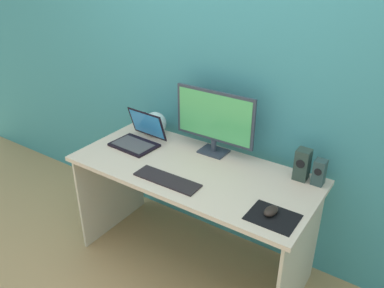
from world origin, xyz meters
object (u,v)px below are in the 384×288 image
(speaker_near_monitor, at_px, (302,164))
(keyboard_external, at_px, (167,180))
(speaker_right, at_px, (319,172))
(mouse, at_px, (271,211))
(fishbowl, at_px, (155,123))
(laptop, at_px, (138,138))
(monitor, at_px, (215,120))

(speaker_near_monitor, height_order, keyboard_external, speaker_near_monitor)
(keyboard_external, bearing_deg, speaker_right, 31.34)
(speaker_right, relative_size, mouse, 1.54)
(speaker_right, bearing_deg, keyboard_external, -148.21)
(speaker_near_monitor, relative_size, mouse, 1.90)
(fishbowl, distance_m, keyboard_external, 0.66)
(speaker_near_monitor, height_order, fishbowl, speaker_near_monitor)
(keyboard_external, bearing_deg, mouse, 3.20)
(fishbowl, distance_m, mouse, 1.18)
(fishbowl, relative_size, keyboard_external, 0.40)
(speaker_right, relative_size, fishbowl, 0.92)
(mouse, bearing_deg, laptop, 175.90)
(monitor, bearing_deg, keyboard_external, -95.99)
(speaker_right, height_order, laptop, laptop)
(speaker_right, relative_size, speaker_near_monitor, 0.81)
(monitor, distance_m, mouse, 0.75)
(fishbowl, xyz_separation_m, mouse, (1.10, -0.43, -0.06))
(speaker_near_monitor, distance_m, keyboard_external, 0.79)
(monitor, relative_size, laptop, 1.76)
(laptop, bearing_deg, mouse, -11.91)
(fishbowl, bearing_deg, laptop, -86.81)
(keyboard_external, bearing_deg, fishbowl, 134.27)
(keyboard_external, distance_m, mouse, 0.63)
(monitor, bearing_deg, laptop, -160.02)
(speaker_near_monitor, bearing_deg, monitor, -179.25)
(laptop, relative_size, mouse, 3.18)
(speaker_near_monitor, relative_size, laptop, 0.60)
(monitor, xyz_separation_m, speaker_near_monitor, (0.59, 0.01, -0.14))
(speaker_near_monitor, xyz_separation_m, keyboard_external, (-0.64, -0.46, -0.09))
(fishbowl, height_order, mouse, fishbowl)
(speaker_near_monitor, xyz_separation_m, laptop, (-1.09, -0.19, -0.05))
(speaker_near_monitor, bearing_deg, fishbowl, 179.54)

